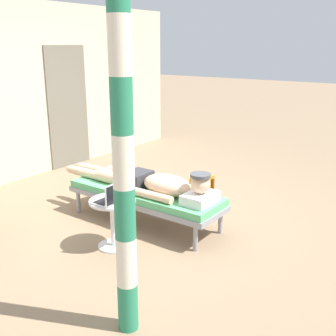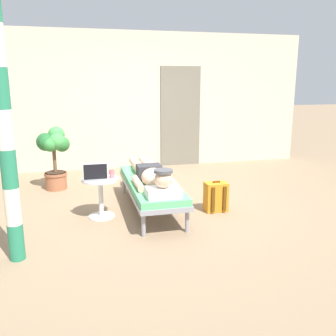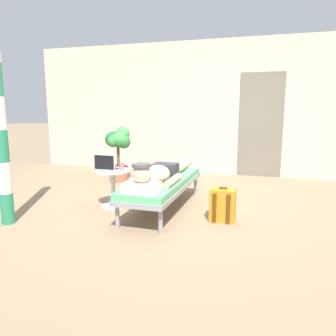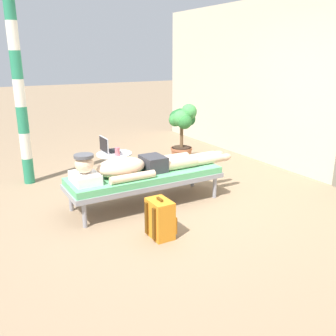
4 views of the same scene
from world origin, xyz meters
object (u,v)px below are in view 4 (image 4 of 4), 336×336
side_table (115,165)px  backpack (160,219)px  drink_glass (117,152)px  porch_post (19,93)px  laptop (109,148)px  person_reclining (139,166)px  lounge_chair (146,178)px  potted_plant (182,127)px

side_table → backpack: 1.55m
drink_glass → porch_post: bearing=-137.0°
laptop → porch_post: (-0.84, -0.94, 0.72)m
person_reclining → drink_glass: (-0.54, -0.05, 0.06)m
lounge_chair → side_table: bearing=-169.1°
person_reclining → backpack: person_reclining is taller
person_reclining → laptop: size_ratio=7.00×
lounge_chair → porch_post: size_ratio=0.75×
drink_glass → side_table: bearing=175.8°
lounge_chair → porch_post: 2.16m
person_reclining → drink_glass: size_ratio=19.36×
laptop → potted_plant: bearing=110.8°
laptop → drink_glass: (0.21, 0.04, -0.00)m
side_table → laptop: bearing=-139.5°
lounge_chair → porch_post: bearing=-144.7°
potted_plant → backpack: bearing=-36.6°
drink_glass → potted_plant: (-0.80, 1.50, 0.06)m
side_table → porch_post: porch_post is taller
side_table → porch_post: (-0.90, -0.99, 0.95)m
lounge_chair → drink_glass: 0.60m
side_table → drink_glass: (0.15, -0.01, 0.22)m
lounge_chair → drink_glass: drink_glass is taller
person_reclining → drink_glass: 0.54m
side_table → laptop: (-0.06, -0.05, 0.23)m
drink_glass → backpack: drink_glass is taller
person_reclining → backpack: bearing=-11.5°
side_table → potted_plant: (-0.65, 1.49, 0.28)m
person_reclining → potted_plant: 1.97m
lounge_chair → porch_post: porch_post is taller
side_table → laptop: laptop is taller
lounge_chair → drink_glass: bearing=-165.0°
person_reclining → drink_glass: bearing=-174.4°
backpack → porch_post: porch_post is taller
lounge_chair → potted_plant: potted_plant is taller
laptop → backpack: bearing=-2.9°
lounge_chair → side_table: side_table is taller
person_reclining → side_table: person_reclining is taller
backpack → person_reclining: bearing=168.5°
drink_glass → porch_post: size_ratio=0.04×
person_reclining → laptop: (-0.75, -0.09, 0.06)m
laptop → lounge_chair: bearing=13.8°
potted_plant → person_reclining: bearing=-47.5°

